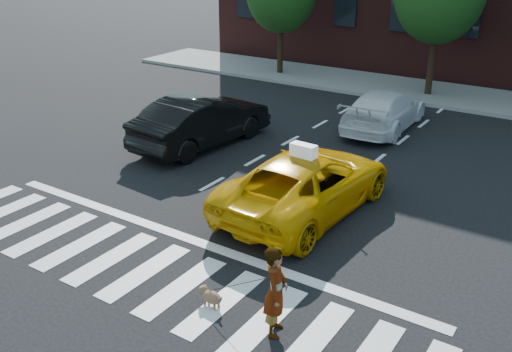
# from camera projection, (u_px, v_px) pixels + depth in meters

# --- Properties ---
(ground) EXTENTS (120.00, 120.00, 0.00)m
(ground) POSITION_uv_depth(u_px,v_px,m) (145.00, 272.00, 11.98)
(ground) COLOR black
(ground) RESTS_ON ground
(crosswalk) EXTENTS (13.00, 2.40, 0.01)m
(crosswalk) POSITION_uv_depth(u_px,v_px,m) (145.00, 272.00, 11.97)
(crosswalk) COLOR silver
(crosswalk) RESTS_ON ground
(stop_line) EXTENTS (12.00, 0.30, 0.01)m
(stop_line) POSITION_uv_depth(u_px,v_px,m) (193.00, 240.00, 13.20)
(stop_line) COLOR silver
(stop_line) RESTS_ON ground
(sidewalk_far) EXTENTS (30.00, 4.00, 0.15)m
(sidewalk_far) POSITION_uv_depth(u_px,v_px,m) (420.00, 91.00, 25.37)
(sidewalk_far) COLOR slate
(sidewalk_far) RESTS_ON ground
(taxi) EXTENTS (2.82, 5.65, 1.54)m
(taxi) POSITION_uv_depth(u_px,v_px,m) (306.00, 183.00, 14.36)
(taxi) COLOR #D89704
(taxi) RESTS_ON ground
(black_sedan) EXTENTS (2.24, 5.31, 1.71)m
(black_sedan) POSITION_uv_depth(u_px,v_px,m) (202.00, 121.00, 18.83)
(black_sedan) COLOR black
(black_sedan) RESTS_ON ground
(white_suv) EXTENTS (2.22, 4.96, 1.41)m
(white_suv) POSITION_uv_depth(u_px,v_px,m) (384.00, 110.00, 20.49)
(white_suv) COLOR white
(white_suv) RESTS_ON ground
(woman) EXTENTS (0.62, 0.74, 1.72)m
(woman) POSITION_uv_depth(u_px,v_px,m) (276.00, 292.00, 9.84)
(woman) COLOR #999999
(woman) RESTS_ON ground
(dog) EXTENTS (0.63, 0.30, 0.36)m
(dog) POSITION_uv_depth(u_px,v_px,m) (210.00, 296.00, 10.83)
(dog) COLOR brown
(dog) RESTS_ON ground
(taxi_sign) EXTENTS (0.66, 0.31, 0.32)m
(taxi_sign) POSITION_uv_depth(u_px,v_px,m) (304.00, 150.00, 13.84)
(taxi_sign) COLOR white
(taxi_sign) RESTS_ON taxi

